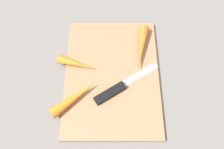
{
  "coord_description": "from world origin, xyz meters",
  "views": [
    {
      "loc": [
        0.27,
        0.0,
        0.57
      ],
      "look_at": [
        0.0,
        0.0,
        0.01
      ],
      "focal_mm": 36.03,
      "sensor_mm": 36.0,
      "label": 1
    }
  ],
  "objects_px": {
    "carrot_shortest": "(76,64)",
    "carrot_longest": "(141,48)",
    "cutting_board": "(112,75)",
    "knife": "(114,91)",
    "carrot_medium": "(74,98)"
  },
  "relations": [
    {
      "from": "carrot_longest",
      "to": "cutting_board",
      "type": "bearing_deg",
      "value": -36.94
    },
    {
      "from": "carrot_longest",
      "to": "carrot_medium",
      "type": "height_order",
      "value": "carrot_longest"
    },
    {
      "from": "carrot_shortest",
      "to": "knife",
      "type": "bearing_deg",
      "value": -18.96
    },
    {
      "from": "carrot_longest",
      "to": "carrot_medium",
      "type": "relative_size",
      "value": 1.05
    },
    {
      "from": "cutting_board",
      "to": "carrot_longest",
      "type": "relative_size",
      "value": 2.52
    },
    {
      "from": "carrot_longest",
      "to": "carrot_medium",
      "type": "xyz_separation_m",
      "value": [
        0.15,
        -0.18,
        -0.0
      ]
    },
    {
      "from": "knife",
      "to": "carrot_longest",
      "type": "bearing_deg",
      "value": 26.37
    },
    {
      "from": "carrot_shortest",
      "to": "carrot_medium",
      "type": "xyz_separation_m",
      "value": [
        0.1,
        0.0,
        0.0
      ]
    },
    {
      "from": "knife",
      "to": "carrot_longest",
      "type": "relative_size",
      "value": 1.26
    },
    {
      "from": "carrot_shortest",
      "to": "carrot_longest",
      "type": "relative_size",
      "value": 0.74
    },
    {
      "from": "carrot_shortest",
      "to": "carrot_longest",
      "type": "bearing_deg",
      "value": 32.64
    },
    {
      "from": "knife",
      "to": "carrot_shortest",
      "type": "distance_m",
      "value": 0.13
    },
    {
      "from": "cutting_board",
      "to": "carrot_shortest",
      "type": "relative_size",
      "value": 3.41
    },
    {
      "from": "knife",
      "to": "carrot_longest",
      "type": "xyz_separation_m",
      "value": [
        -0.13,
        0.08,
        0.01
      ]
    },
    {
      "from": "cutting_board",
      "to": "carrot_shortest",
      "type": "height_order",
      "value": "carrot_shortest"
    }
  ]
}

